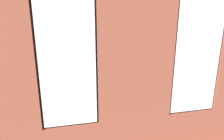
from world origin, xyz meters
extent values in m
cube|color=#99663D|center=(0.00, 0.00, -0.05)|extent=(6.62, 5.68, 0.10)
cube|color=brown|center=(0.00, 2.46, 1.68)|extent=(1.24, 0.16, 3.36)
cube|color=brown|center=(-1.06, 2.46, 0.37)|extent=(0.89, 0.16, 0.74)
cube|color=white|center=(-1.06, 2.50, 1.80)|extent=(0.83, 0.03, 2.07)
cube|color=#38281E|center=(-1.06, 2.44, 1.80)|extent=(0.89, 0.04, 2.13)
cube|color=white|center=(1.06, 2.50, 1.80)|extent=(0.83, 0.03, 2.07)
cube|color=#38281E|center=(1.06, 2.44, 1.80)|extent=(0.89, 0.04, 2.13)
cube|color=#A87547|center=(0.00, 2.36, 0.71)|extent=(3.21, 0.24, 0.06)
cube|color=black|center=(0.00, 2.37, 1.96)|extent=(0.40, 0.03, 0.51)
cube|color=#A33875|center=(0.00, 2.36, 1.96)|extent=(0.34, 0.01, 0.45)
cube|color=black|center=(0.45, 1.76, 0.21)|extent=(2.01, 0.85, 0.42)
cube|color=black|center=(0.45, 2.09, 0.61)|extent=(2.01, 0.24, 0.38)
cube|color=black|center=(-0.45, 1.76, 0.52)|extent=(0.22, 0.85, 0.24)
cube|color=black|center=(1.34, 1.76, 0.52)|extent=(0.22, 0.85, 0.24)
cube|color=#232326|center=(0.05, 1.72, 0.48)|extent=(0.72, 0.65, 0.12)
cube|color=#232326|center=(0.84, 1.72, 0.48)|extent=(0.72, 0.65, 0.12)
cube|color=black|center=(-2.26, 0.10, 0.21)|extent=(0.94, 1.97, 0.42)
cube|color=black|center=(-2.59, 0.12, 0.61)|extent=(0.33, 1.94, 0.38)
cube|color=black|center=(-2.30, -0.75, 0.52)|extent=(0.86, 0.26, 0.24)
cube|color=black|center=(-2.22, 0.96, 0.52)|extent=(0.86, 0.26, 0.24)
cube|color=#232326|center=(-2.24, -0.27, 0.48)|extent=(0.68, 0.71, 0.12)
cube|color=#232326|center=(-2.20, 0.47, 0.48)|extent=(0.68, 0.71, 0.12)
cube|color=olive|center=(-0.27, -0.46, 0.40)|extent=(1.42, 0.81, 0.04)
cube|color=olive|center=(-0.93, -0.80, 0.19)|extent=(0.07, 0.07, 0.38)
cube|color=olive|center=(0.38, -0.80, 0.19)|extent=(0.07, 0.07, 0.38)
cube|color=olive|center=(-0.93, -0.12, 0.19)|extent=(0.07, 0.07, 0.38)
cube|color=olive|center=(0.38, -0.12, 0.19)|extent=(0.07, 0.07, 0.38)
cylinder|color=#B23D38|center=(-0.67, -0.60, 0.48)|extent=(0.09, 0.09, 0.10)
cylinder|color=#B7333D|center=(-0.10, -0.56, 0.48)|extent=(0.08, 0.08, 0.12)
cylinder|color=gray|center=(0.15, -0.34, 0.47)|extent=(0.11, 0.11, 0.08)
sphere|color=#286B2D|center=(0.15, -0.34, 0.57)|extent=(0.13, 0.13, 0.13)
cube|color=#B2B2B7|center=(-0.27, -0.46, 0.43)|extent=(0.10, 0.18, 0.02)
cube|color=black|center=(2.66, -0.39, 0.26)|extent=(0.95, 0.42, 0.53)
cube|color=black|center=(2.66, -0.39, 0.55)|extent=(0.54, 0.20, 0.05)
cube|color=black|center=(2.66, -0.39, 0.61)|extent=(0.06, 0.04, 0.06)
cube|color=black|center=(2.66, -0.39, 0.98)|extent=(1.22, 0.04, 0.69)
cube|color=black|center=(2.66, -0.41, 0.98)|extent=(1.17, 0.01, 0.64)
cylinder|color=olive|center=(0.59, -1.60, 0.14)|extent=(0.53, 0.53, 0.28)
ellipsoid|color=silver|center=(0.59, -1.60, 0.49)|extent=(1.19, 1.19, 0.47)
ellipsoid|color=navy|center=(0.68, -1.60, 0.61)|extent=(0.44, 0.44, 0.18)
cylinder|color=#9E5638|center=(-1.01, 1.76, 0.16)|extent=(0.33, 0.33, 0.32)
cylinder|color=brown|center=(-1.01, 1.76, 0.58)|extent=(0.06, 0.06, 0.51)
cone|color=#3D8E42|center=(-0.82, 1.78, 1.11)|extent=(0.52, 0.20, 0.64)
cone|color=#3D8E42|center=(-0.89, 1.96, 1.08)|extent=(0.41, 0.56, 0.60)
cone|color=#3D8E42|center=(-1.09, 2.00, 1.07)|extent=(0.32, 0.61, 0.57)
cone|color=#3D8E42|center=(-1.25, 1.76, 1.07)|extent=(0.59, 0.14, 0.58)
cone|color=#3D8E42|center=(-1.15, 1.58, 1.08)|extent=(0.46, 0.53, 0.60)
cone|color=#3D8E42|center=(-0.90, 1.53, 1.06)|extent=(0.39, 0.61, 0.56)
cylinder|color=#47423D|center=(2.36, -1.79, 0.20)|extent=(0.41, 0.41, 0.39)
cylinder|color=brown|center=(2.36, -1.79, 0.47)|extent=(0.06, 0.06, 0.16)
ellipsoid|color=#286B2D|center=(2.36, -1.79, 0.95)|extent=(0.87, 0.87, 0.79)
cone|color=#286B2D|center=(2.20, 2.00, 0.96)|extent=(0.44, 0.33, 0.55)
cone|color=#286B2D|center=(2.14, 1.85, 0.92)|extent=(0.53, 0.24, 0.48)
cylinder|color=#47423D|center=(-1.91, -1.31, 0.10)|extent=(0.19, 0.19, 0.20)
cylinder|color=brown|center=(-1.91, -1.31, 0.26)|extent=(0.03, 0.03, 0.13)
ellipsoid|color=#3D8E42|center=(-1.91, -1.31, 0.50)|extent=(0.40, 0.40, 0.34)
cylinder|color=brown|center=(-2.46, -1.84, 0.19)|extent=(0.33, 0.33, 0.38)
cylinder|color=brown|center=(-2.46, -1.84, 0.51)|extent=(0.06, 0.06, 0.26)
cone|color=#337F38|center=(-2.24, -1.83, 0.86)|extent=(0.56, 0.17, 0.55)
cone|color=#337F38|center=(-2.46, -1.65, 0.89)|extent=(0.16, 0.51, 0.59)
cone|color=#337F38|center=(-2.63, -1.87, 0.90)|extent=(0.49, 0.24, 0.61)
cone|color=#337F38|center=(-2.47, -2.03, 0.89)|extent=(0.18, 0.50, 0.60)
cylinder|color=beige|center=(2.11, 0.53, 0.15)|extent=(0.32, 0.32, 0.30)
cylinder|color=brown|center=(2.11, 0.53, 0.37)|extent=(0.05, 0.05, 0.14)
ellipsoid|color=#337F38|center=(2.11, 0.53, 0.76)|extent=(0.75, 0.75, 0.64)
camera|label=1|loc=(1.11, 5.64, 2.61)|focal=35.00mm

